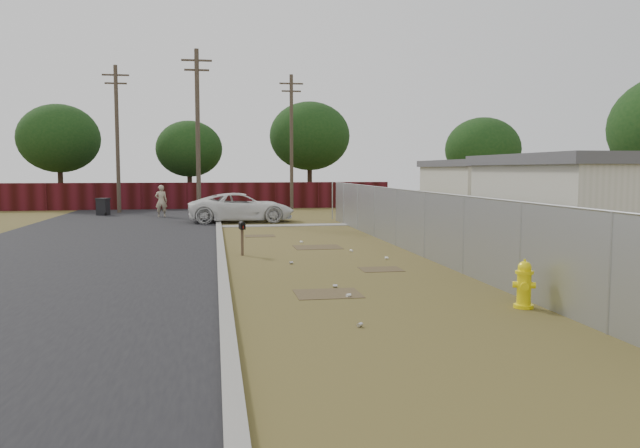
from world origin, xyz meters
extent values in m
plane|color=brown|center=(0.00, 0.00, 0.00)|extent=(120.00, 120.00, 0.00)
cube|color=black|center=(-7.50, 8.00, 0.01)|extent=(9.00, 60.00, 0.02)
cube|color=gray|center=(-3.00, 8.00, 0.06)|extent=(0.25, 60.00, 0.12)
cube|color=gray|center=(0.00, 11.50, 0.01)|extent=(6.20, 1.00, 0.03)
cylinder|color=#92959A|center=(3.10, -9.00, 1.00)|extent=(0.06, 0.06, 2.00)
cylinder|color=#92959A|center=(3.10, -6.00, 1.00)|extent=(0.06, 0.06, 2.00)
cylinder|color=#92959A|center=(3.10, -3.00, 1.00)|extent=(0.06, 0.06, 2.00)
cylinder|color=#92959A|center=(3.10, 0.00, 1.00)|extent=(0.06, 0.06, 2.00)
cylinder|color=#92959A|center=(3.10, 3.00, 1.00)|extent=(0.06, 0.06, 2.00)
cylinder|color=#92959A|center=(3.10, 6.00, 1.00)|extent=(0.06, 0.06, 2.00)
cylinder|color=#92959A|center=(3.10, 9.00, 1.00)|extent=(0.06, 0.06, 2.00)
cylinder|color=#92959A|center=(3.10, 12.00, 1.00)|extent=(0.06, 0.06, 2.00)
cylinder|color=#92959A|center=(3.10, 15.00, 1.00)|extent=(0.06, 0.06, 2.00)
cylinder|color=#92959A|center=(3.10, 1.00, 2.00)|extent=(0.04, 26.00, 0.04)
cube|color=gray|center=(3.10, 1.00, 1.00)|extent=(0.01, 26.00, 2.00)
cube|color=black|center=(3.16, 1.00, 0.30)|extent=(0.03, 26.00, 0.60)
cube|color=#4A1016|center=(-6.00, 25.00, 0.90)|extent=(30.00, 0.12, 1.80)
cylinder|color=brown|center=(-4.00, 16.00, 4.50)|extent=(0.24, 0.24, 9.00)
cube|color=brown|center=(-4.00, 16.00, 8.40)|extent=(1.60, 0.10, 0.10)
cube|color=brown|center=(-4.00, 16.00, 7.90)|extent=(1.30, 0.10, 0.10)
cylinder|color=brown|center=(-9.00, 22.00, 4.50)|extent=(0.24, 0.24, 9.00)
cube|color=brown|center=(-9.00, 22.00, 8.40)|extent=(1.60, 0.10, 0.10)
cube|color=brown|center=(-9.00, 22.00, 7.90)|extent=(1.30, 0.10, 0.10)
cylinder|color=brown|center=(2.00, 24.00, 4.50)|extent=(0.24, 0.24, 9.00)
cube|color=brown|center=(2.00, 24.00, 8.40)|extent=(1.60, 0.10, 0.10)
cube|color=brown|center=(2.00, 24.00, 7.90)|extent=(1.30, 0.10, 0.10)
cube|color=beige|center=(10.50, 9.00, 1.40)|extent=(7.00, 6.00, 2.80)
cube|color=#4E4D53|center=(10.50, 9.00, 2.95)|extent=(7.28, 6.24, 0.30)
cylinder|color=#362318|center=(-14.00, 29.00, 1.65)|extent=(0.36, 0.36, 3.30)
ellipsoid|color=black|center=(-14.00, 29.00, 4.88)|extent=(5.70, 5.70, 4.84)
cylinder|color=#362318|center=(-5.00, 30.00, 1.43)|extent=(0.36, 0.36, 2.86)
ellipsoid|color=black|center=(-5.00, 30.00, 4.23)|extent=(4.94, 4.94, 4.20)
cylinder|color=#362318|center=(4.00, 29.00, 1.76)|extent=(0.36, 0.36, 3.52)
ellipsoid|color=black|center=(4.00, 29.00, 5.20)|extent=(6.08, 6.08, 5.17)
cylinder|color=#362318|center=(13.00, 18.00, 1.32)|extent=(0.36, 0.36, 2.64)
ellipsoid|color=black|center=(13.00, 18.00, 3.90)|extent=(4.56, 4.56, 3.88)
cylinder|color=yellow|center=(2.70, -6.96, 0.03)|extent=(0.50, 0.50, 0.07)
cylinder|color=yellow|center=(2.70, -6.96, 0.37)|extent=(0.36, 0.36, 0.65)
cylinder|color=yellow|center=(2.70, -6.96, 0.70)|extent=(0.46, 0.46, 0.06)
sphere|color=yellow|center=(2.70, -6.96, 0.79)|extent=(0.34, 0.34, 0.26)
cylinder|color=yellow|center=(2.70, -6.96, 0.92)|extent=(0.06, 0.06, 0.07)
cylinder|color=yellow|center=(2.56, -6.90, 0.45)|extent=(0.15, 0.16, 0.12)
cylinder|color=yellow|center=(2.84, -7.02, 0.45)|extent=(0.15, 0.16, 0.12)
cylinder|color=yellow|center=(2.64, -7.10, 0.45)|extent=(0.20, 0.19, 0.16)
cube|color=brown|center=(-2.34, 1.39, 0.44)|extent=(0.09, 0.09, 0.88)
cube|color=black|center=(-2.34, 1.39, 0.90)|extent=(0.20, 0.44, 0.16)
cylinder|color=black|center=(-2.34, 1.39, 0.98)|extent=(0.20, 0.44, 0.16)
cube|color=#A7140B|center=(-2.32, 1.17, 0.90)|extent=(0.02, 0.04, 0.09)
imported|color=white|center=(-1.83, 13.92, 0.74)|extent=(5.39, 2.56, 1.49)
imported|color=tan|center=(-6.13, 17.86, 0.91)|extent=(0.69, 0.48, 1.81)
cube|color=black|center=(-9.60, 19.88, 0.48)|extent=(0.75, 0.75, 0.95)
cube|color=black|center=(-9.60, 19.88, 0.97)|extent=(0.82, 0.82, 0.08)
cylinder|color=black|center=(-9.40, 19.50, 0.10)|extent=(0.11, 0.20, 0.20)
cylinder|color=white|center=(-0.43, -5.40, 0.04)|extent=(0.12, 0.11, 0.07)
cylinder|color=silver|center=(-0.51, -4.32, 0.04)|extent=(0.11, 0.09, 0.07)
cylinder|color=white|center=(1.87, -0.16, 0.04)|extent=(0.12, 0.12, 0.07)
cylinder|color=silver|center=(-0.77, -7.88, 0.04)|extent=(0.12, 0.12, 0.07)
cylinder|color=white|center=(-0.07, 4.38, 0.04)|extent=(0.12, 0.12, 0.07)
cylinder|color=silver|center=(-1.06, -0.65, 0.04)|extent=(0.12, 0.10, 0.07)
cylinder|color=white|center=(1.20, 1.67, 0.04)|extent=(0.11, 0.12, 0.07)
camera|label=1|loc=(-3.18, -18.01, 2.67)|focal=35.00mm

